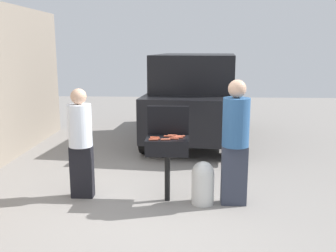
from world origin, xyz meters
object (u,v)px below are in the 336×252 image
Objects in this scene: hot_dog_2 at (154,140)px; parked_minivan at (196,96)px; bbq_grill at (167,148)px; person_right at (235,138)px; hot_dog_4 at (180,136)px; hot_dog_8 at (168,136)px; hot_dog_9 at (174,139)px; hot_dog_7 at (178,138)px; hot_dog_6 at (165,139)px; hot_dog_3 at (155,139)px; propane_tank at (203,182)px; hot_dog_1 at (177,137)px; hot_dog_0 at (155,137)px; hot_dog_5 at (173,135)px; person_left at (81,139)px.

hot_dog_2 is 0.03× the size of parked_minivan.
person_right is (0.94, -0.07, 0.17)m from bbq_grill.
hot_dog_2 and hot_dog_4 have the same top height.
hot_dog_9 is at bearing -58.07° from hot_dog_8.
hot_dog_7 is 0.16m from hot_dog_8.
hot_dog_2 is 1.00× the size of hot_dog_9.
hot_dog_3 is at bearing 163.03° from hot_dog_6.
propane_tank is at bearing 6.36° from hot_dog_2.
hot_dog_8 is at bearing 80.97° from hot_dog_6.
person_right is at bearing -5.48° from hot_dog_1.
hot_dog_6 is at bearing -152.86° from hot_dog_9.
hot_dog_1 is 0.04m from hot_dog_7.
hot_dog_1 is 1.00× the size of hot_dog_9.
hot_dog_9 is (0.27, -0.05, 0.00)m from hot_dog_0.
hot_dog_7 is at bearing 22.41° from hot_dog_2.
hot_dog_1 is at bearing -20.95° from person_right.
person_left is (-1.33, -0.03, -0.07)m from hot_dog_5.
bbq_grill is at bearing 170.93° from propane_tank.
parked_minivan is at bearing 67.32° from person_left.
hot_dog_9 is (0.03, -0.19, 0.00)m from hot_dog_5.
hot_dog_0 is at bearing -164.90° from hot_dog_4.
hot_dog_7 is at bearing 91.01° from parked_minivan.
hot_dog_7 is 3.92m from parked_minivan.
hot_dog_3 is 1.00× the size of hot_dog_9.
parked_minivan is at bearing 85.43° from hot_dog_7.
propane_tank is at bearing -13.72° from hot_dog_1.
bbq_grill is 0.20m from hot_dog_5.
hot_dog_3 is at bearing -13.96° from person_right.
hot_dog_8 is at bearing 39.42° from hot_dog_3.
hot_dog_1 is at bearing 8.04° from hot_dog_0.
hot_dog_0 is 0.08× the size of person_left.
hot_dog_2 is 4.10m from parked_minivan.
hot_dog_4 is 0.77m from person_right.
parked_minivan is (0.40, 3.78, 0.08)m from hot_dog_5.
hot_dog_6 is 0.21m from hot_dog_7.
hot_dog_2 reaches higher than propane_tank.
person_left reaches higher than hot_dog_5.
hot_dog_2 is 0.37m from hot_dog_5.
hot_dog_4 reaches higher than bbq_grill.
bbq_grill is 3.92m from parked_minivan.
hot_dog_3 is 0.92m from propane_tank.
hot_dog_5 is at bearing 47.01° from hot_dog_2.
parked_minivan is at bearing 90.55° from propane_tank.
hot_dog_0 is 1.00× the size of hot_dog_2.
hot_dog_9 is at bearing 90.21° from parked_minivan.
bbq_grill is 0.25m from hot_dog_4.
hot_dog_2 and hot_dog_9 have the same top height.
hot_dog_0 is 0.20m from hot_dog_8.
hot_dog_3 is (0.01, -0.06, 0.00)m from hot_dog_0.
hot_dog_3 is 0.15m from hot_dog_6.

